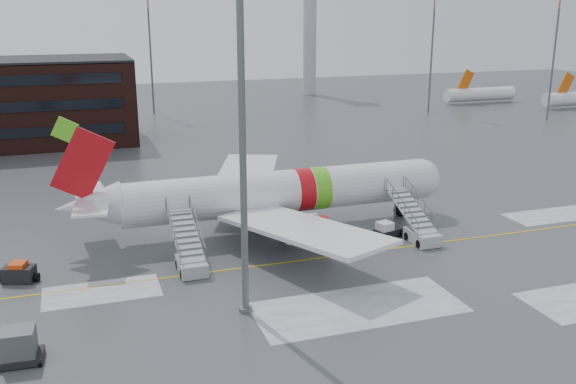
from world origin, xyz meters
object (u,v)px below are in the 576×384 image
object	(u,v)px
airstair_fwd	(418,228)
pushback_tug	(387,230)
airliner	(271,193)
uld_container	(19,347)
airstair_aft	(189,256)
light_mast_near	(242,107)
baggage_tractor	(19,273)

from	to	relation	value
airstair_fwd	pushback_tug	xyz separation A→B (m)	(-2.13, 1.60, -0.46)
airliner	uld_container	xyz separation A→B (m)	(-19.97, -16.89, -2.48)
airliner	airstair_aft	size ratio (longest dim) A/B	4.55
airliner	uld_container	size ratio (longest dim) A/B	13.59
light_mast_near	pushback_tug	bearing A→B (deg)	32.78
airstair_fwd	uld_container	size ratio (longest dim) A/B	2.99
airstair_aft	uld_container	size ratio (longest dim) A/B	2.99
pushback_tug	uld_container	world-z (taller)	uld_container
airstair_fwd	pushback_tug	bearing A→B (deg)	143.07
airstair_fwd	light_mast_near	xyz separation A→B (m)	(-17.53, -8.32, 12.37)
airstair_aft	baggage_tractor	size ratio (longest dim) A/B	2.57
airliner	baggage_tractor	size ratio (longest dim) A/B	11.70
airliner	airstair_aft	bearing A→B (deg)	-142.49
uld_container	baggage_tractor	bearing A→B (deg)	93.46
airstair_fwd	light_mast_near	bearing A→B (deg)	-154.61
airstair_aft	light_mast_near	xyz separation A→B (m)	(2.17, -8.32, 12.37)
light_mast_near	airstair_fwd	bearing A→B (deg)	25.39
airliner	airstair_aft	world-z (taller)	airliner
pushback_tug	uld_container	bearing A→B (deg)	-157.63
airliner	airstair_fwd	size ratio (longest dim) A/B	4.55
airliner	airstair_aft	distance (m)	10.99
airstair_fwd	light_mast_near	world-z (taller)	light_mast_near
airstair_aft	airstair_fwd	bearing A→B (deg)	0.00
airstair_fwd	uld_container	world-z (taller)	airstair_fwd
baggage_tractor	light_mast_near	size ratio (longest dim) A/B	0.12
airstair_fwd	baggage_tractor	xyz separation A→B (m)	(-31.88, 1.64, -0.44)
pushback_tug	uld_container	distance (m)	31.40
airliner	airstair_fwd	xyz separation A→B (m)	(11.18, -6.54, -2.35)
airstair_fwd	airstair_aft	bearing A→B (deg)	180.00
baggage_tractor	light_mast_near	distance (m)	21.66
airliner	airstair_aft	xyz separation A→B (m)	(-8.52, -6.54, -2.35)
airstair_fwd	baggage_tractor	bearing A→B (deg)	177.06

